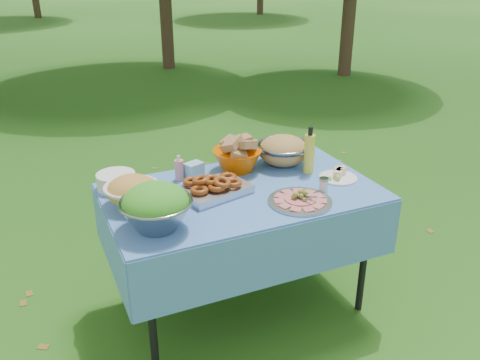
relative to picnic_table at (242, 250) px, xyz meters
name	(u,v)px	position (x,y,z in m)	size (l,w,h in m)	color
ground	(242,304)	(0.00, 0.00, -0.38)	(80.00, 80.00, 0.00)	black
picnic_table	(242,250)	(0.00, 0.00, 0.00)	(1.46, 0.86, 0.76)	#84D6FF
salad_bowl	(156,207)	(-0.53, -0.21, 0.49)	(0.34, 0.34, 0.22)	gray
pasta_bowl_white	(132,191)	(-0.58, 0.08, 0.46)	(0.28, 0.28, 0.16)	white
plate_stack	(116,181)	(-0.61, 0.31, 0.42)	(0.21, 0.21, 0.09)	white
wipes_box	(194,170)	(-0.18, 0.27, 0.43)	(0.10, 0.07, 0.09)	#8ACADC
sanitizer_bottle	(179,168)	(-0.26, 0.28, 0.45)	(0.05, 0.05, 0.15)	#D4868F
bread_bowl	(237,155)	(0.09, 0.27, 0.48)	(0.29, 0.29, 0.19)	#D35200
pasta_bowl_steel	(283,150)	(0.39, 0.25, 0.47)	(0.33, 0.33, 0.18)	gray
fried_tray	(214,186)	(-0.15, 0.03, 0.42)	(0.36, 0.25, 0.08)	silver
charcuterie_platter	(300,196)	(0.22, -0.25, 0.42)	(0.33, 0.33, 0.08)	#A4A6AB
oil_bottle	(309,150)	(0.46, 0.07, 0.52)	(0.06, 0.06, 0.28)	#D2D03A
cheese_plate	(338,174)	(0.57, -0.08, 0.41)	(0.22, 0.22, 0.06)	white
shaker	(324,185)	(0.40, -0.19, 0.42)	(0.05, 0.05, 0.08)	silver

